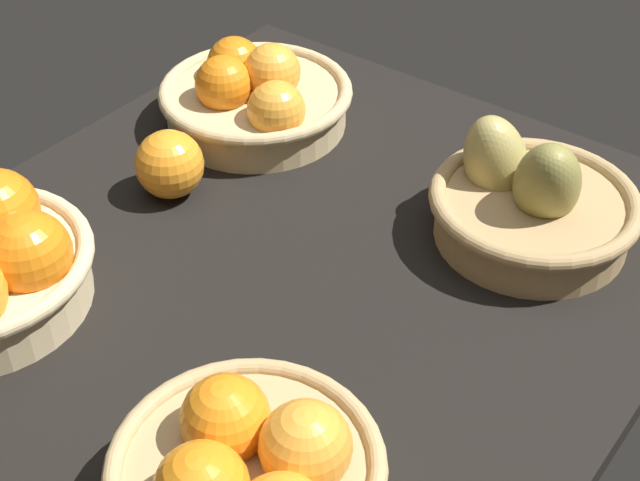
{
  "coord_description": "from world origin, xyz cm",
  "views": [
    {
      "loc": [
        -53.69,
        -46.16,
        65.05
      ],
      "look_at": [
        2.87,
        -3.35,
        7.0
      ],
      "focal_mm": 52.42,
      "sensor_mm": 36.0,
      "label": 1
    }
  ],
  "objects": [
    {
      "name": "basket_near_right_pears",
      "position": [
        20.88,
        -16.9,
        7.1
      ],
      "size": [
        21.87,
        22.23,
        15.07
      ],
      "color": "tan",
      "rests_on": "market_tray"
    },
    {
      "name": "loose_orange_front_gap",
      "position": [
        3.6,
        17.89,
        6.83
      ],
      "size": [
        7.65,
        7.65,
        7.65
      ],
      "primitive_type": "sphere",
      "color": "orange",
      "rests_on": "market_tray"
    },
    {
      "name": "basket_near_left",
      "position": [
        -23.27,
        -16.57,
        7.85
      ],
      "size": [
        21.02,
        21.02,
        11.38
      ],
      "color": "tan",
      "rests_on": "market_tray"
    },
    {
      "name": "basket_far_right",
      "position": [
        20.06,
        19.57,
        6.96
      ],
      "size": [
        23.56,
        23.56,
        10.55
      ],
      "color": "tan",
      "rests_on": "market_tray"
    },
    {
      "name": "market_tray",
      "position": [
        0.0,
        0.0,
        1.5
      ],
      "size": [
        84.0,
        72.0,
        3.0
      ],
      "primitive_type": "cube",
      "color": "black",
      "rests_on": "ground"
    }
  ]
}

